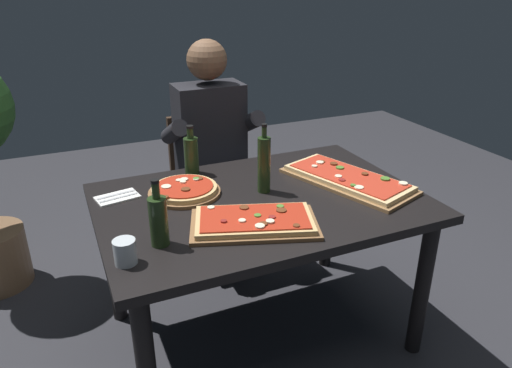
{
  "coord_description": "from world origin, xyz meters",
  "views": [
    {
      "loc": [
        -0.78,
        -1.72,
        1.64
      ],
      "look_at": [
        0.0,
        0.05,
        0.79
      ],
      "focal_mm": 33.42,
      "sensor_mm": 36.0,
      "label": 1
    }
  ],
  "objects_px": {
    "wine_bottle_dark": "(264,164)",
    "oil_bottle_amber": "(191,154)",
    "pizza_rectangular_left": "(348,179)",
    "dining_table": "(261,218)",
    "seated_diner": "(213,146)",
    "pizza_round_far": "(184,190)",
    "diner_chair": "(208,180)",
    "pizza_rectangular_front": "(254,222)",
    "tumbler_near_camera": "(125,253)",
    "vinegar_bottle_green": "(158,220)"
  },
  "relations": [
    {
      "from": "dining_table",
      "to": "vinegar_bottle_green",
      "type": "bearing_deg",
      "value": -157.53
    },
    {
      "from": "pizza_rectangular_left",
      "to": "vinegar_bottle_green",
      "type": "distance_m",
      "value": 0.96
    },
    {
      "from": "oil_bottle_amber",
      "to": "vinegar_bottle_green",
      "type": "height_order",
      "value": "vinegar_bottle_green"
    },
    {
      "from": "dining_table",
      "to": "pizza_rectangular_left",
      "type": "relative_size",
      "value": 2.04
    },
    {
      "from": "pizza_round_far",
      "to": "tumbler_near_camera",
      "type": "bearing_deg",
      "value": -126.26
    },
    {
      "from": "pizza_rectangular_left",
      "to": "seated_diner",
      "type": "distance_m",
      "value": 0.85
    },
    {
      "from": "pizza_round_far",
      "to": "seated_diner",
      "type": "height_order",
      "value": "seated_diner"
    },
    {
      "from": "vinegar_bottle_green",
      "to": "dining_table",
      "type": "bearing_deg",
      "value": 22.47
    },
    {
      "from": "diner_chair",
      "to": "vinegar_bottle_green",
      "type": "bearing_deg",
      "value": -116.37
    },
    {
      "from": "dining_table",
      "to": "wine_bottle_dark",
      "type": "xyz_separation_m",
      "value": [
        0.05,
        0.07,
        0.23
      ]
    },
    {
      "from": "pizza_rectangular_front",
      "to": "vinegar_bottle_green",
      "type": "xyz_separation_m",
      "value": [
        -0.37,
        0.01,
        0.08
      ]
    },
    {
      "from": "pizza_rectangular_front",
      "to": "tumbler_near_camera",
      "type": "relative_size",
      "value": 6.28
    },
    {
      "from": "dining_table",
      "to": "tumbler_near_camera",
      "type": "height_order",
      "value": "tumbler_near_camera"
    },
    {
      "from": "pizza_rectangular_left",
      "to": "wine_bottle_dark",
      "type": "xyz_separation_m",
      "value": [
        -0.4,
        0.07,
        0.11
      ]
    },
    {
      "from": "dining_table",
      "to": "seated_diner",
      "type": "height_order",
      "value": "seated_diner"
    },
    {
      "from": "pizza_rectangular_left",
      "to": "dining_table",
      "type": "bearing_deg",
      "value": 179.09
    },
    {
      "from": "pizza_rectangular_front",
      "to": "diner_chair",
      "type": "bearing_deg",
      "value": 81.63
    },
    {
      "from": "pizza_rectangular_left",
      "to": "tumbler_near_camera",
      "type": "bearing_deg",
      "value": -165.83
    },
    {
      "from": "dining_table",
      "to": "seated_diner",
      "type": "xyz_separation_m",
      "value": [
        0.03,
        0.74,
        0.1
      ]
    },
    {
      "from": "pizza_rectangular_front",
      "to": "tumbler_near_camera",
      "type": "bearing_deg",
      "value": -173.04
    },
    {
      "from": "wine_bottle_dark",
      "to": "pizza_round_far",
      "type": "bearing_deg",
      "value": 161.33
    },
    {
      "from": "pizza_round_far",
      "to": "oil_bottle_amber",
      "type": "height_order",
      "value": "oil_bottle_amber"
    },
    {
      "from": "dining_table",
      "to": "oil_bottle_amber",
      "type": "xyz_separation_m",
      "value": [
        -0.19,
        0.4,
        0.19
      ]
    },
    {
      "from": "pizza_rectangular_front",
      "to": "pizza_rectangular_left",
      "type": "bearing_deg",
      "value": 20.17
    },
    {
      "from": "oil_bottle_amber",
      "to": "diner_chair",
      "type": "bearing_deg",
      "value": 63.93
    },
    {
      "from": "pizza_round_far",
      "to": "pizza_rectangular_left",
      "type": "bearing_deg",
      "value": -14.2
    },
    {
      "from": "vinegar_bottle_green",
      "to": "oil_bottle_amber",
      "type": "bearing_deg",
      "value": 63.41
    },
    {
      "from": "pizza_round_far",
      "to": "vinegar_bottle_green",
      "type": "distance_m",
      "value": 0.44
    },
    {
      "from": "pizza_rectangular_front",
      "to": "seated_diner",
      "type": "relative_size",
      "value": 0.42
    },
    {
      "from": "wine_bottle_dark",
      "to": "vinegar_bottle_green",
      "type": "relative_size",
      "value": 1.23
    },
    {
      "from": "vinegar_bottle_green",
      "to": "pizza_round_far",
      "type": "bearing_deg",
      "value": 62.47
    },
    {
      "from": "oil_bottle_amber",
      "to": "seated_diner",
      "type": "bearing_deg",
      "value": 56.34
    },
    {
      "from": "wine_bottle_dark",
      "to": "diner_chair",
      "type": "distance_m",
      "value": 0.88
    },
    {
      "from": "diner_chair",
      "to": "seated_diner",
      "type": "distance_m",
      "value": 0.28
    },
    {
      "from": "wine_bottle_dark",
      "to": "oil_bottle_amber",
      "type": "height_order",
      "value": "wine_bottle_dark"
    },
    {
      "from": "pizza_rectangular_left",
      "to": "oil_bottle_amber",
      "type": "xyz_separation_m",
      "value": [
        -0.63,
        0.41,
        0.08
      ]
    },
    {
      "from": "pizza_round_far",
      "to": "seated_diner",
      "type": "bearing_deg",
      "value": 59.67
    },
    {
      "from": "pizza_rectangular_left",
      "to": "diner_chair",
      "type": "distance_m",
      "value": 0.99
    },
    {
      "from": "pizza_round_far",
      "to": "diner_chair",
      "type": "distance_m",
      "value": 0.8
    },
    {
      "from": "dining_table",
      "to": "diner_chair",
      "type": "height_order",
      "value": "diner_chair"
    },
    {
      "from": "tumbler_near_camera",
      "to": "diner_chair",
      "type": "xyz_separation_m",
      "value": [
        0.66,
        1.13,
        -0.29
      ]
    },
    {
      "from": "pizza_round_far",
      "to": "oil_bottle_amber",
      "type": "xyz_separation_m",
      "value": [
        0.1,
        0.22,
        0.08
      ]
    },
    {
      "from": "pizza_round_far",
      "to": "wine_bottle_dark",
      "type": "height_order",
      "value": "wine_bottle_dark"
    },
    {
      "from": "wine_bottle_dark",
      "to": "oil_bottle_amber",
      "type": "bearing_deg",
      "value": 124.79
    },
    {
      "from": "oil_bottle_amber",
      "to": "seated_diner",
      "type": "distance_m",
      "value": 0.41
    },
    {
      "from": "pizza_rectangular_front",
      "to": "pizza_round_far",
      "type": "xyz_separation_m",
      "value": [
        -0.17,
        0.4,
        -0.0
      ]
    },
    {
      "from": "seated_diner",
      "to": "vinegar_bottle_green",
      "type": "bearing_deg",
      "value": -119.2
    },
    {
      "from": "pizza_rectangular_left",
      "to": "wine_bottle_dark",
      "type": "bearing_deg",
      "value": 169.72
    },
    {
      "from": "oil_bottle_amber",
      "to": "wine_bottle_dark",
      "type": "bearing_deg",
      "value": -55.21
    },
    {
      "from": "pizza_round_far",
      "to": "wine_bottle_dark",
      "type": "distance_m",
      "value": 0.37
    }
  ]
}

